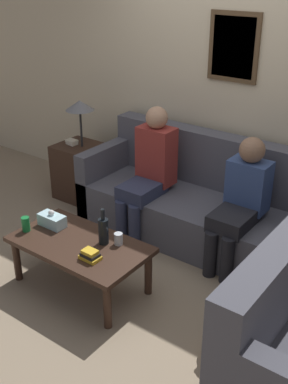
{
  "coord_description": "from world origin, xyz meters",
  "views": [
    {
      "loc": [
        1.96,
        -3.01,
        2.39
      ],
      "look_at": [
        -0.17,
        -0.14,
        0.66
      ],
      "focal_mm": 45.0,
      "sensor_mm": 36.0,
      "label": 1
    }
  ],
  "objects_px": {
    "coffee_table": "(80,248)",
    "person_left": "(149,168)",
    "teddy_bear": "(218,339)",
    "wine_bottle": "(103,230)",
    "couch_main": "(202,205)",
    "drinking_glass": "(118,239)",
    "person_right": "(241,199)"
  },
  "relations": [
    {
      "from": "person_left",
      "to": "teddy_bear",
      "type": "bearing_deg",
      "value": -38.85
    },
    {
      "from": "couch_main",
      "to": "coffee_table",
      "type": "bearing_deg",
      "value": -105.17
    },
    {
      "from": "couch_main",
      "to": "drinking_glass",
      "type": "height_order",
      "value": "couch_main"
    },
    {
      "from": "coffee_table",
      "to": "drinking_glass",
      "type": "bearing_deg",
      "value": 32.48
    },
    {
      "from": "couch_main",
      "to": "drinking_glass",
      "type": "relative_size",
      "value": 24.34
    },
    {
      "from": "wine_bottle",
      "to": "person_left",
      "type": "distance_m",
      "value": 1.01
    },
    {
      "from": "coffee_table",
      "to": "teddy_bear",
      "type": "height_order",
      "value": "coffee_table"
    },
    {
      "from": "person_left",
      "to": "coffee_table",
      "type": "bearing_deg",
      "value": -84.06
    },
    {
      "from": "coffee_table",
      "to": "person_left",
      "type": "bearing_deg",
      "value": 95.94
    },
    {
      "from": "person_left",
      "to": "teddy_bear",
      "type": "height_order",
      "value": "person_left"
    },
    {
      "from": "drinking_glass",
      "to": "person_left",
      "type": "xyz_separation_m",
      "value": [
        -0.37,
        0.91,
        0.18
      ]
    },
    {
      "from": "coffee_table",
      "to": "person_left",
      "type": "relative_size",
      "value": 0.91
    },
    {
      "from": "drinking_glass",
      "to": "teddy_bear",
      "type": "height_order",
      "value": "drinking_glass"
    },
    {
      "from": "coffee_table",
      "to": "teddy_bear",
      "type": "bearing_deg",
      "value": -0.86
    },
    {
      "from": "wine_bottle",
      "to": "drinking_glass",
      "type": "bearing_deg",
      "value": 28.43
    },
    {
      "from": "wine_bottle",
      "to": "teddy_bear",
      "type": "relative_size",
      "value": 0.95
    },
    {
      "from": "couch_main",
      "to": "coffee_table",
      "type": "distance_m",
      "value": 1.33
    },
    {
      "from": "drinking_glass",
      "to": "teddy_bear",
      "type": "xyz_separation_m",
      "value": [
        0.99,
        -0.18,
        -0.32
      ]
    },
    {
      "from": "coffee_table",
      "to": "teddy_bear",
      "type": "distance_m",
      "value": 1.27
    },
    {
      "from": "coffee_table",
      "to": "person_left",
      "type": "xyz_separation_m",
      "value": [
        -0.11,
        1.07,
        0.29
      ]
    },
    {
      "from": "wine_bottle",
      "to": "person_left",
      "type": "relative_size",
      "value": 0.25
    },
    {
      "from": "couch_main",
      "to": "wine_bottle",
      "type": "height_order",
      "value": "couch_main"
    },
    {
      "from": "coffee_table",
      "to": "person_right",
      "type": "xyz_separation_m",
      "value": [
        0.83,
        1.08,
        0.24
      ]
    },
    {
      "from": "person_left",
      "to": "person_right",
      "type": "relative_size",
      "value": 1.09
    },
    {
      "from": "wine_bottle",
      "to": "person_right",
      "type": "bearing_deg",
      "value": 55.27
    },
    {
      "from": "coffee_table",
      "to": "person_left",
      "type": "height_order",
      "value": "person_left"
    },
    {
      "from": "coffee_table",
      "to": "person_right",
      "type": "bearing_deg",
      "value": 52.48
    },
    {
      "from": "wine_bottle",
      "to": "teddy_bear",
      "type": "height_order",
      "value": "wine_bottle"
    },
    {
      "from": "teddy_bear",
      "to": "couch_main",
      "type": "bearing_deg",
      "value": 124.69
    },
    {
      "from": "couch_main",
      "to": "drinking_glass",
      "type": "distance_m",
      "value": 1.13
    },
    {
      "from": "couch_main",
      "to": "teddy_bear",
      "type": "relative_size",
      "value": 7.37
    },
    {
      "from": "couch_main",
      "to": "wine_bottle",
      "type": "distance_m",
      "value": 1.2
    }
  ]
}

